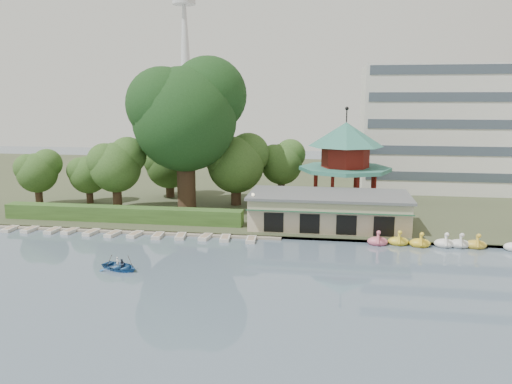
% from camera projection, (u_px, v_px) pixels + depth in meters
% --- Properties ---
extents(ground_plane, '(220.00, 220.00, 0.00)m').
position_uv_depth(ground_plane, '(196.00, 296.00, 39.07)').
color(ground_plane, slate).
rests_on(ground_plane, ground).
extents(shore, '(220.00, 70.00, 0.40)m').
position_uv_depth(shore, '(274.00, 183.00, 89.52)').
color(shore, '#424930').
rests_on(shore, ground).
extents(embankment, '(220.00, 0.60, 0.30)m').
position_uv_depth(embankment, '(237.00, 235.00, 55.84)').
color(embankment, gray).
rests_on(embankment, ground).
extents(dock, '(34.00, 1.60, 0.24)m').
position_uv_depth(dock, '(135.00, 231.00, 57.54)').
color(dock, gray).
rests_on(dock, ground).
extents(boathouse, '(18.60, 9.39, 3.90)m').
position_uv_depth(boathouse, '(328.00, 210.00, 58.47)').
color(boathouse, '#C2B094').
rests_on(boathouse, shore).
extents(pavilion, '(12.40, 12.40, 13.50)m').
position_uv_depth(pavilion, '(345.00, 157.00, 66.95)').
color(pavilion, '#C2B094').
rests_on(pavilion, shore).
extents(office_building, '(38.00, 18.00, 20.00)m').
position_uv_depth(office_building, '(474.00, 133.00, 79.95)').
color(office_building, silver).
rests_on(office_building, shore).
extents(broadcast_tower, '(8.00, 8.00, 96.00)m').
position_uv_depth(broadcast_tower, '(185.00, 43.00, 174.95)').
color(broadcast_tower, silver).
rests_on(broadcast_tower, ground).
extents(hedge, '(30.00, 2.00, 1.80)m').
position_uv_depth(hedge, '(122.00, 214.00, 60.97)').
color(hedge, '#375B24').
rests_on(hedge, shore).
extents(lamp_post, '(0.36, 0.36, 4.28)m').
position_uv_depth(lamp_post, '(253.00, 205.00, 56.67)').
color(lamp_post, black).
rests_on(lamp_post, shore).
extents(big_tree, '(15.05, 14.03, 20.36)m').
position_uv_depth(big_tree, '(186.00, 111.00, 65.27)').
color(big_tree, '#3A281C').
rests_on(big_tree, shore).
extents(small_trees, '(39.29, 16.99, 10.09)m').
position_uv_depth(small_trees, '(175.00, 164.00, 70.47)').
color(small_trees, '#3A281C').
rests_on(small_trees, shore).
extents(swan_boats, '(22.14, 2.16, 1.92)m').
position_uv_depth(swan_boats, '(473.00, 245.00, 51.34)').
color(swan_boats, '#DF6780').
rests_on(swan_boats, ground).
extents(moored_rowboats, '(29.75, 2.81, 0.36)m').
position_uv_depth(moored_rowboats, '(125.00, 234.00, 56.27)').
color(moored_rowboats, beige).
rests_on(moored_rowboats, ground).
extents(rowboat_with_passengers, '(6.11, 5.25, 2.01)m').
position_uv_depth(rowboat_with_passengers, '(120.00, 264.00, 44.99)').
color(rowboat_with_passengers, '#295D99').
rests_on(rowboat_with_passengers, ground).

